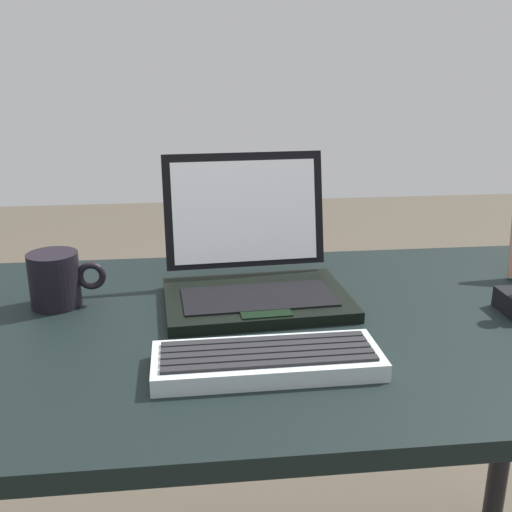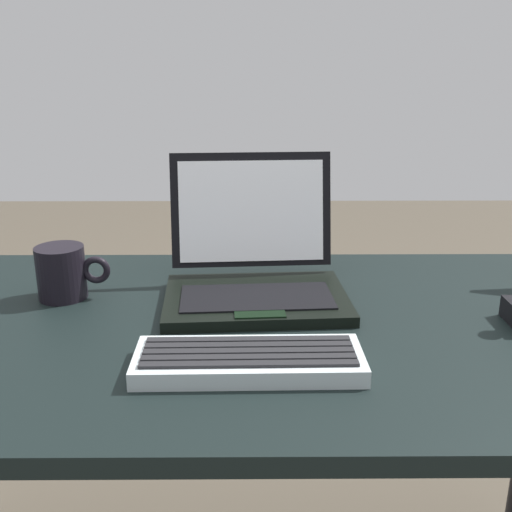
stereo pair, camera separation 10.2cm
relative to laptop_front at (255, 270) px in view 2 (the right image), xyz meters
name	(u,v)px [view 2 (the right image)]	position (x,y,z in m)	size (l,w,h in m)	color
desk	(240,367)	(-0.02, -0.11, -0.13)	(1.42, 0.69, 0.72)	black
laptop_front	(255,270)	(0.00, 0.00, 0.00)	(0.32, 0.28, 0.24)	black
external_keyboard	(249,360)	(-0.01, -0.26, -0.03)	(0.31, 0.12, 0.03)	#B0BEC1
coffee_mug	(63,272)	(-0.33, 0.00, 0.00)	(0.13, 0.08, 0.09)	black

